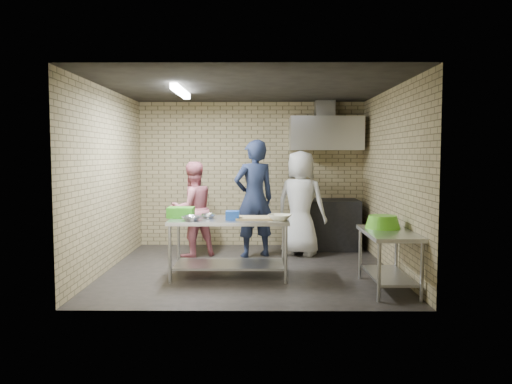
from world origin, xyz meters
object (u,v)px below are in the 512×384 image
(side_counter, at_px, (388,260))
(bottle_green, at_px, (349,139))
(man_navy, at_px, (254,199))
(stove, at_px, (325,224))
(green_basin, at_px, (383,222))
(bottle_red, at_px, (327,138))
(woman_white, at_px, (301,203))
(green_crate, at_px, (181,212))
(blue_tub, at_px, (233,215))
(prep_table, at_px, (229,248))
(woman_pink, at_px, (192,209))

(side_counter, bearing_deg, bottle_green, 90.00)
(man_navy, bearing_deg, stove, -175.05)
(green_basin, bearing_deg, bottle_green, 89.58)
(bottle_red, bearing_deg, woman_white, -123.96)
(bottle_red, distance_m, bottle_green, 0.40)
(green_crate, xyz_separation_m, green_basin, (2.75, -0.51, -0.06))
(bottle_green, bearing_deg, green_crate, -141.20)
(stove, distance_m, bottle_red, 1.60)
(blue_tub, height_order, man_navy, man_navy)
(side_counter, xyz_separation_m, bottle_red, (-0.40, 2.99, 1.65))
(blue_tub, bearing_deg, prep_table, 116.57)
(green_basin, xyz_separation_m, woman_white, (-0.92, 1.93, 0.06))
(bottle_green, height_order, man_navy, bottle_green)
(stove, relative_size, green_basin, 2.61)
(green_crate, bearing_deg, green_basin, -10.60)
(bottle_green, relative_size, woman_white, 0.08)
(green_crate, bearing_deg, woman_white, 37.87)
(man_navy, bearing_deg, blue_tub, 55.68)
(bottle_green, relative_size, woman_pink, 0.09)
(stove, height_order, woman_pink, woman_pink)
(woman_pink, bearing_deg, prep_table, 84.33)
(man_navy, height_order, woman_white, man_navy)
(stove, xyz_separation_m, woman_white, (-0.49, -0.57, 0.44))
(side_counter, distance_m, green_crate, 2.92)
(prep_table, distance_m, woman_white, 1.97)
(green_basin, relative_size, woman_pink, 0.29)
(side_counter, height_order, bottle_green, bottle_green)
(woman_white, bearing_deg, bottle_red, -97.92)
(stove, height_order, green_crate, green_crate)
(prep_table, relative_size, blue_tub, 9.00)
(prep_table, distance_m, bottle_green, 3.51)
(bottle_red, relative_size, man_navy, 0.09)
(prep_table, relative_size, green_basin, 3.59)
(prep_table, distance_m, man_navy, 1.55)
(bottle_red, bearing_deg, green_crate, -136.78)
(green_crate, xyz_separation_m, blue_tub, (0.75, -0.22, -0.01))
(blue_tub, bearing_deg, man_navy, 79.37)
(man_navy, bearing_deg, green_crate, 27.50)
(side_counter, relative_size, man_navy, 0.61)
(prep_table, bearing_deg, blue_tub, -63.43)
(side_counter, relative_size, stove, 1.00)
(man_navy, bearing_deg, bottle_green, -175.20)
(side_counter, bearing_deg, woman_white, 113.36)
(bottle_green, xyz_separation_m, man_navy, (-1.74, -0.94, -1.03))
(green_crate, distance_m, man_navy, 1.65)
(side_counter, height_order, green_basin, green_basin)
(green_basin, distance_m, bottle_green, 2.98)
(prep_table, xyz_separation_m, side_counter, (2.07, -0.64, -0.04))
(blue_tub, bearing_deg, woman_pink, 116.86)
(green_crate, relative_size, man_navy, 0.19)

